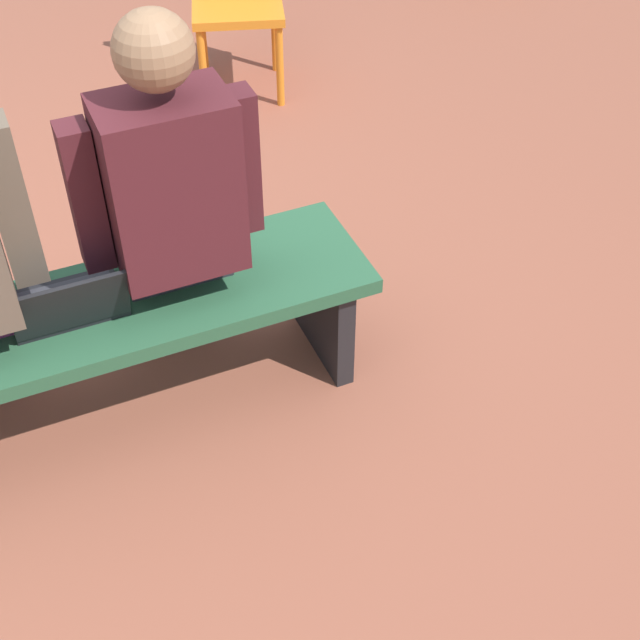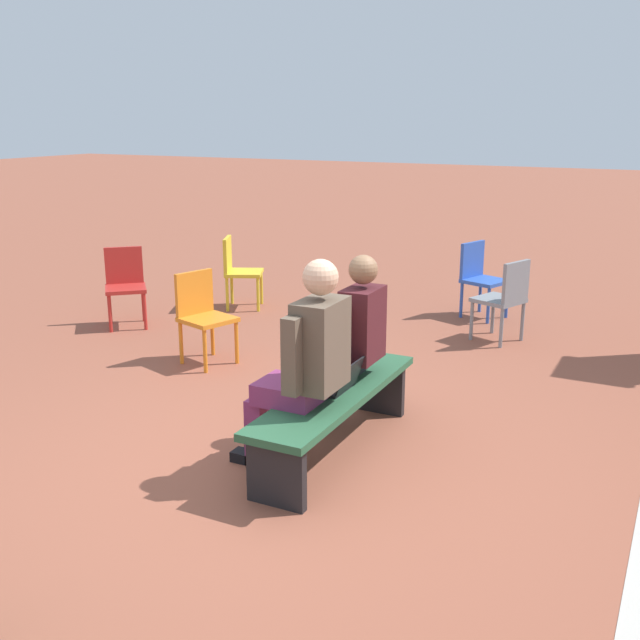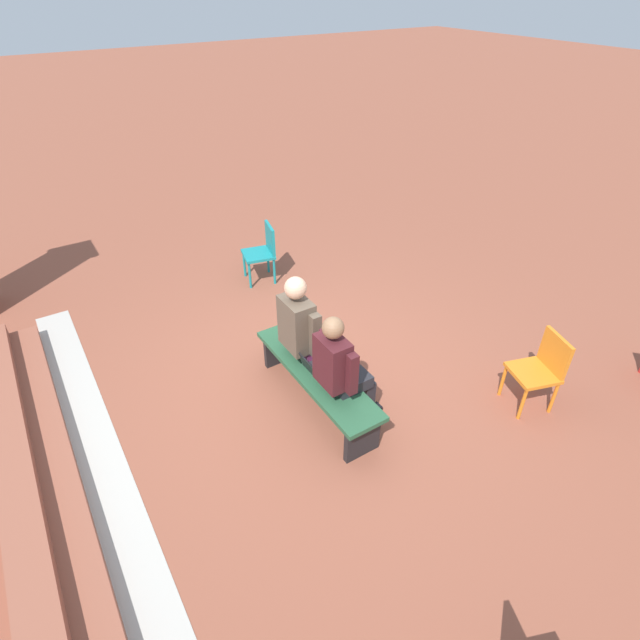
# 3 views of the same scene
# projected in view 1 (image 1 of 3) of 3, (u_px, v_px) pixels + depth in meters

# --- Properties ---
(bench) EXTENTS (1.80, 0.44, 0.45)m
(bench) POSITION_uv_depth(u_px,v_px,m) (74.00, 339.00, 2.61)
(bench) COLOR #285638
(bench) RESTS_ON ground
(person_student) EXTENTS (0.52, 0.66, 1.31)m
(person_student) POSITION_uv_depth(u_px,v_px,m) (166.00, 203.00, 2.52)
(person_student) COLOR #232328
(person_student) RESTS_ON ground
(laptop) EXTENTS (0.32, 0.29, 0.21)m
(laptop) POSITION_uv_depth(u_px,v_px,m) (68.00, 304.00, 2.51)
(laptop) COLOR black
(laptop) RESTS_ON bench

